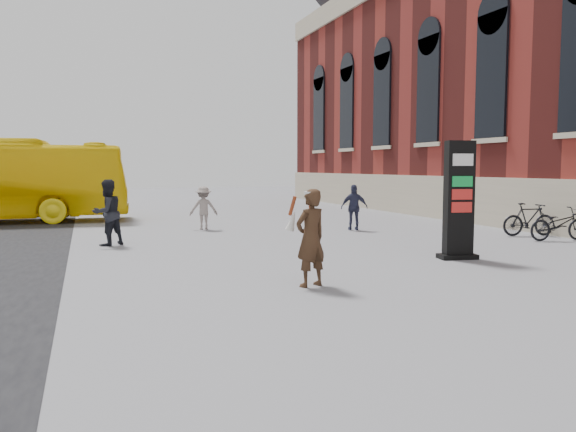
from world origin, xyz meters
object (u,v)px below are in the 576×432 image
object	(u,v)px
woman	(310,237)
bike_7	(529,219)
pedestrian_a	(107,213)
pedestrian_b	(204,208)
info_pylon	(459,200)
pedestrian_c	(354,207)
bike_6	(559,224)

from	to	relation	value
woman	bike_7	distance (m)	10.42
pedestrian_a	pedestrian_b	bearing A→B (deg)	-170.99
info_pylon	pedestrian_a	xyz separation A→B (m)	(-7.74, 5.20, -0.48)
woman	pedestrian_a	xyz separation A→B (m)	(-3.27, 6.88, 0.00)
pedestrian_c	bike_7	world-z (taller)	pedestrian_c
woman	bike_6	size ratio (longest dim) A/B	0.94
pedestrian_a	woman	bearing A→B (deg)	81.19
woman	pedestrian_b	xyz separation A→B (m)	(0.04, 10.00, -0.16)
pedestrian_b	pedestrian_c	world-z (taller)	pedestrian_c
info_pylon	bike_6	world-z (taller)	info_pylon
pedestrian_b	bike_7	world-z (taller)	pedestrian_b
bike_6	bike_7	xyz separation A→B (m)	(0.00, 1.20, 0.03)
woman	pedestrian_b	distance (m)	10.00
bike_6	bike_7	bearing A→B (deg)	8.12
info_pylon	bike_7	world-z (taller)	info_pylon
info_pylon	pedestrian_b	distance (m)	9.44
info_pylon	bike_7	distance (m)	5.75
info_pylon	pedestrian_b	size ratio (longest dim) A/B	1.86
woman	info_pylon	bearing A→B (deg)	-178.27
pedestrian_c	bike_7	distance (m)	5.59
pedestrian_b	info_pylon	bearing A→B (deg)	125.43
woman	pedestrian_a	world-z (taller)	pedestrian_a
info_pylon	woman	xyz separation A→B (m)	(-4.47, -1.68, -0.48)
pedestrian_c	bike_6	xyz separation A→B (m)	(4.44, -4.59, -0.29)
woman	bike_6	xyz separation A→B (m)	(9.34, 3.41, -0.42)
pedestrian_b	bike_7	bearing A→B (deg)	157.30
pedestrian_c	bike_7	size ratio (longest dim) A/B	0.90
pedestrian_c	pedestrian_b	bearing A→B (deg)	-3.99
pedestrian_b	bike_7	distance (m)	10.75
pedestrian_c	bike_6	distance (m)	6.39
pedestrian_a	bike_6	size ratio (longest dim) A/B	0.97
info_pylon	bike_7	bearing A→B (deg)	41.40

